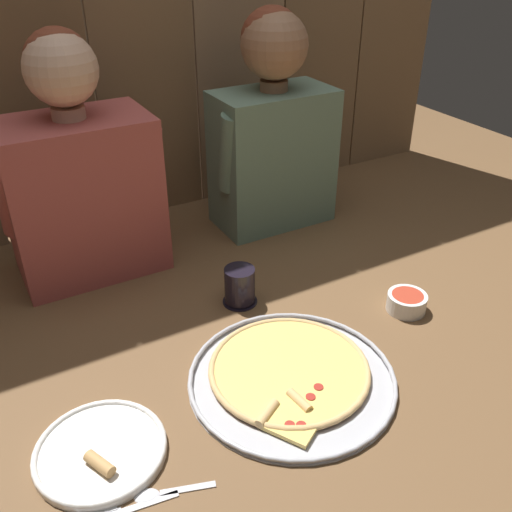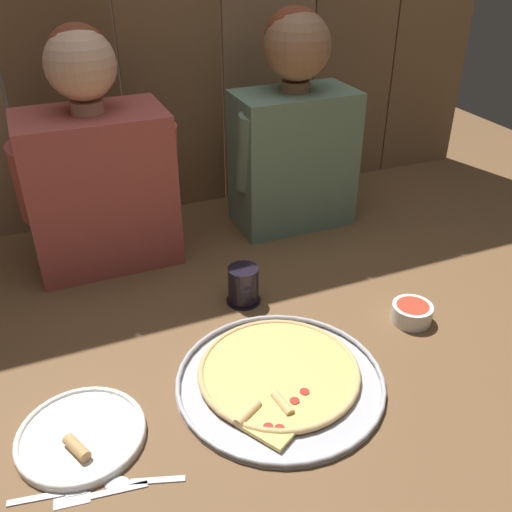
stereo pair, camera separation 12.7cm
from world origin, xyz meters
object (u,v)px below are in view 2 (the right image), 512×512
at_px(dinner_plate, 81,435).
at_px(dipping_bowl, 412,312).
at_px(diner_right, 294,129).
at_px(diner_left, 96,167).
at_px(pizza_tray, 279,377).
at_px(drinking_glass, 243,285).

distance_m(dinner_plate, dipping_bowl, 0.79).
relative_size(dinner_plate, diner_right, 0.38).
distance_m(dinner_plate, diner_left, 0.71).
bearing_deg(pizza_tray, dinner_plate, 179.55).
distance_m(dipping_bowl, diner_left, 0.88).
relative_size(drinking_glass, diner_right, 0.15).
bearing_deg(diner_right, diner_left, -179.96).
bearing_deg(drinking_glass, diner_left, 127.98).
distance_m(pizza_tray, dipping_bowl, 0.38).
distance_m(pizza_tray, drinking_glass, 0.30).
distance_m(dinner_plate, diner_right, 1.02).
xyz_separation_m(drinking_glass, diner_right, (0.30, 0.35, 0.25)).
bearing_deg(dinner_plate, pizza_tray, -0.45).
bearing_deg(diner_right, dipping_bowl, -86.09).
relative_size(dinner_plate, dipping_bowl, 2.49).
distance_m(dinner_plate, drinking_glass, 0.53).
height_order(dipping_bowl, diner_right, diner_right).
xyz_separation_m(drinking_glass, diner_left, (-0.27, 0.35, 0.23)).
xyz_separation_m(pizza_tray, diner_right, (0.34, 0.64, 0.29)).
distance_m(pizza_tray, dinner_plate, 0.41).
relative_size(drinking_glass, dipping_bowl, 1.00).
xyz_separation_m(dipping_bowl, diner_left, (-0.61, 0.58, 0.25)).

